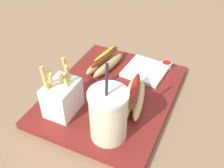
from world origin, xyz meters
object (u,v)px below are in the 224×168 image
object	(u,v)px
hot_dog_1	(134,96)
fries_basket	(62,97)
ketchup_cup_1	(166,65)
napkin_stack	(146,70)
hot_dog_2	(105,62)
soda_cup	(108,115)

from	to	relation	value
hot_dog_1	fries_basket	bearing A→B (deg)	-56.76
ketchup_cup_1	napkin_stack	size ratio (longest dim) A/B	0.26
fries_basket	hot_dog_2	bearing A→B (deg)	176.47
fries_basket	hot_dog_1	bearing A→B (deg)	123.24
soda_cup	ketchup_cup_1	world-z (taller)	soda_cup
hot_dog_1	napkin_stack	distance (m)	0.16
hot_dog_1	napkin_stack	bearing A→B (deg)	-172.55
napkin_stack	hot_dog_1	bearing A→B (deg)	7.45
fries_basket	hot_dog_2	xyz separation A→B (m)	(-0.23, 0.01, -0.02)
ketchup_cup_1	fries_basket	bearing A→B (deg)	-32.27
soda_cup	napkin_stack	xyz separation A→B (m)	(-0.29, -0.00, -0.06)
hot_dog_1	hot_dog_2	xyz separation A→B (m)	(-0.12, -0.15, -0.00)
napkin_stack	soda_cup	bearing A→B (deg)	0.96
soda_cup	hot_dog_2	bearing A→B (deg)	-152.10
soda_cup	ketchup_cup_1	bearing A→B (deg)	171.65
fries_basket	ketchup_cup_1	world-z (taller)	fries_basket
hot_dog_2	soda_cup	bearing A→B (deg)	27.90
hot_dog_1	ketchup_cup_1	bearing A→B (deg)	170.51
fries_basket	hot_dog_1	size ratio (longest dim) A/B	0.91
napkin_stack	ketchup_cup_1	bearing A→B (deg)	132.77
hot_dog_2	ketchup_cup_1	size ratio (longest dim) A/B	4.94
fries_basket	ketchup_cup_1	bearing A→B (deg)	147.73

